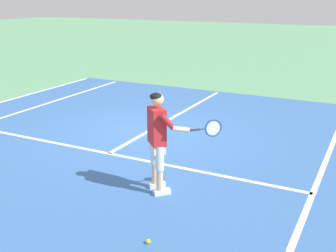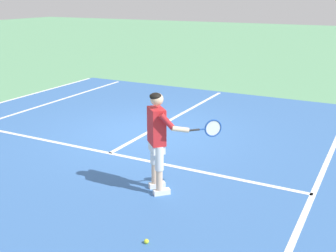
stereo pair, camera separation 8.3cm
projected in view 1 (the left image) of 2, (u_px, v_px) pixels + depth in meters
The scene contains 8 objects.
ground_plane at pixel (145, 133), 10.15m from camera, with size 80.00×80.00×0.00m, color #609E70.
court_inner_surface at pixel (134, 140), 9.69m from camera, with size 10.98×11.22×0.00m, color #3866A8.
line_service at pixel (109, 153), 8.85m from camera, with size 8.23×0.10×0.01m, color white.
line_centre_service at pixel (176, 116), 11.57m from camera, with size 0.10×6.40×0.01m, color white.
line_singles_left at pixel (4, 117), 11.47m from camera, with size 0.10×10.82×0.01m, color white.
line_singles_right at pixel (321, 172), 7.91m from camera, with size 0.10×10.82×0.01m, color white.
tennis_player at pixel (159, 136), 6.88m from camera, with size 1.16×0.74×1.71m.
tennis_ball_near_feet at pixel (148, 241), 5.66m from camera, with size 0.07×0.07×0.07m, color #CCE02D.
Camera 1 is at (4.85, -8.34, 3.20)m, focal length 45.15 mm.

